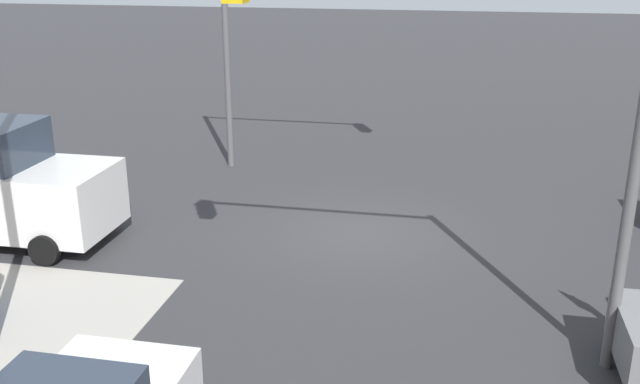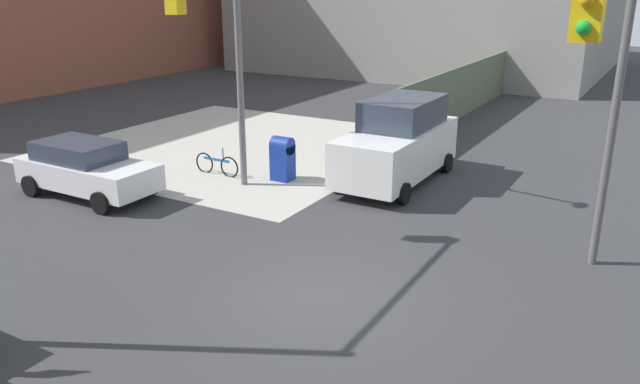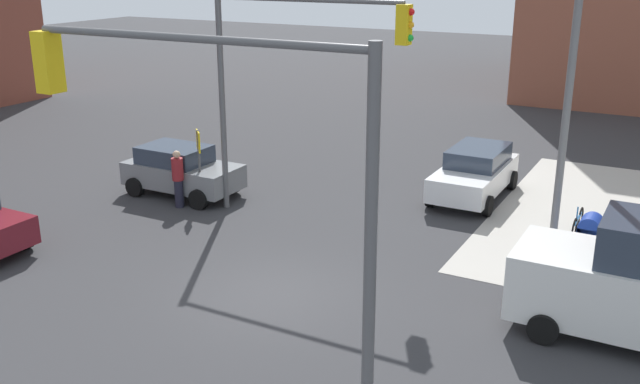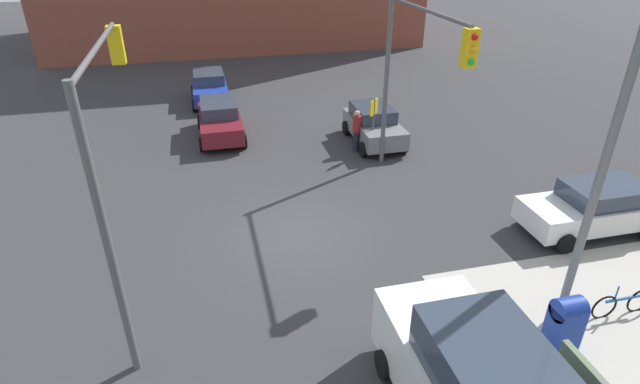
# 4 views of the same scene
# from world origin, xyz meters

# --- Properties ---
(ground_plane) EXTENTS (120.00, 120.00, 0.00)m
(ground_plane) POSITION_xyz_m (0.00, 0.00, 0.00)
(ground_plane) COLOR #333335
(traffic_signal_nw_corner) EXTENTS (6.11, 0.36, 6.50)m
(traffic_signal_nw_corner) POSITION_xyz_m (-2.14, 4.50, 4.67)
(traffic_signal_nw_corner) COLOR #59595B
(traffic_signal_nw_corner) RESTS_ON ground
(traffic_signal_se_corner) EXTENTS (6.18, 0.36, 6.50)m
(traffic_signal_se_corner) POSITION_xyz_m (2.11, -4.50, 4.67)
(traffic_signal_se_corner) COLOR #59595B
(traffic_signal_se_corner) RESTS_ON ground
(street_lamp_corner) EXTENTS (0.71, 2.66, 8.00)m
(street_lamp_corner) POSITION_xyz_m (5.15, 5.43, 4.70)
(street_lamp_corner) COLOR slate
(street_lamp_corner) RESTS_ON ground
(warning_sign_two_way) EXTENTS (0.48, 0.48, 2.40)m
(warning_sign_two_way) POSITION_xyz_m (-5.40, 4.39, 1.64)
(warning_sign_two_way) COLOR #4C4C4C
(warning_sign_two_way) RESTS_ON ground
(mailbox_blue) EXTENTS (0.56, 0.64, 1.43)m
(mailbox_blue) POSITION_xyz_m (6.20, 5.00, 0.76)
(mailbox_blue) COLOR navy
(mailbox_blue) RESTS_ON ground
(sedan_maroon) EXTENTS (4.23, 2.02, 1.62)m
(sedan_maroon) POSITION_xyz_m (-8.82, -1.76, 0.84)
(sedan_maroon) COLOR maroon
(sedan_maroon) RESTS_ON ground
(hatchback_blue) EXTENTS (3.98, 2.02, 1.62)m
(hatchback_blue) POSITION_xyz_m (-14.10, -1.97, 0.84)
(hatchback_blue) COLOR #1E389E
(hatchback_blue) RESTS_ON ground
(sedan_white) EXTENTS (2.02, 4.37, 1.62)m
(sedan_white) POSITION_xyz_m (2.03, 9.18, 0.84)
(sedan_white) COLOR white
(sedan_white) RESTS_ON ground
(sedan_gray) EXTENTS (3.83, 2.02, 1.62)m
(sedan_gray) POSITION_xyz_m (-6.52, 4.83, 0.84)
(sedan_gray) COLOR slate
(sedan_gray) RESTS_ON ground
(pedestrian_crossing) EXTENTS (0.36, 0.36, 1.83)m
(pedestrian_crossing) POSITION_xyz_m (-5.80, 3.80, 0.96)
(pedestrian_crossing) COLOR maroon
(pedestrian_crossing) RESTS_ON ground
(bicycle_leaning_on_fence) EXTENTS (0.05, 1.75, 0.97)m
(bicycle_leaning_on_fence) POSITION_xyz_m (5.60, 7.20, 0.35)
(bicycle_leaning_on_fence) COLOR black
(bicycle_leaning_on_fence) RESTS_ON ground
(bicycle_at_crosswalk) EXTENTS (1.75, 0.05, 0.97)m
(bicycle_at_crosswalk) POSITION_xyz_m (-6.80, 6.00, 0.35)
(bicycle_at_crosswalk) COLOR black
(bicycle_at_crosswalk) RESTS_ON ground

